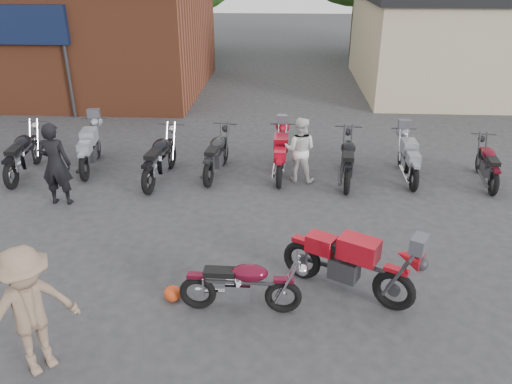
# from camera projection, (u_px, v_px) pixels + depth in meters

# --- Properties ---
(ground) EXTENTS (90.00, 90.00, 0.00)m
(ground) POSITION_uv_depth(u_px,v_px,m) (253.00, 312.00, 7.64)
(ground) COLOR #2E2E30
(brick_building) EXTENTS (12.00, 8.00, 4.00)m
(brick_building) POSITION_uv_depth(u_px,v_px,m) (51.00, 38.00, 19.91)
(brick_building) COLOR brown
(brick_building) RESTS_ON ground
(stucco_building) EXTENTS (10.00, 8.00, 3.50)m
(stucco_building) POSITION_uv_depth(u_px,v_px,m) (489.00, 45.00, 19.98)
(stucco_building) COLOR tan
(stucco_building) RESTS_ON ground
(vintage_motorcycle) EXTENTS (1.81, 0.62, 1.04)m
(vintage_motorcycle) POSITION_uv_depth(u_px,v_px,m) (243.00, 282.00, 7.47)
(vintage_motorcycle) COLOR #520A1C
(vintage_motorcycle) RESTS_ON ground
(sportbike) EXTENTS (2.24, 1.68, 1.26)m
(sportbike) POSITION_uv_depth(u_px,v_px,m) (350.00, 260.00, 7.81)
(sportbike) COLOR red
(sportbike) RESTS_ON ground
(helmet) EXTENTS (0.36, 0.36, 0.26)m
(helmet) POSITION_uv_depth(u_px,v_px,m) (173.00, 293.00, 7.86)
(helmet) COLOR #C23C14
(helmet) RESTS_ON ground
(person_dark) EXTENTS (0.67, 0.44, 1.85)m
(person_dark) POSITION_uv_depth(u_px,v_px,m) (55.00, 164.00, 10.65)
(person_dark) COLOR black
(person_dark) RESTS_ON ground
(person_light) EXTENTS (0.87, 0.73, 1.57)m
(person_light) POSITION_uv_depth(u_px,v_px,m) (300.00, 150.00, 11.83)
(person_light) COLOR silver
(person_light) RESTS_ON ground
(person_tan) EXTENTS (1.30, 1.33, 1.83)m
(person_tan) POSITION_uv_depth(u_px,v_px,m) (30.00, 312.00, 6.23)
(person_tan) COLOR #846852
(person_tan) RESTS_ON ground
(row_bike_0) EXTENTS (0.91, 2.20, 1.24)m
(row_bike_0) POSITION_uv_depth(u_px,v_px,m) (22.00, 151.00, 12.20)
(row_bike_0) COLOR black
(row_bike_0) RESTS_ON ground
(row_bike_1) EXTENTS (1.00, 2.15, 1.20)m
(row_bike_1) POSITION_uv_depth(u_px,v_px,m) (89.00, 146.00, 12.59)
(row_bike_1) COLOR #979DA5
(row_bike_1) RESTS_ON ground
(row_bike_2) EXTENTS (0.93, 2.22, 1.25)m
(row_bike_2) POSITION_uv_depth(u_px,v_px,m) (160.00, 156.00, 11.94)
(row_bike_2) COLOR black
(row_bike_2) RESTS_ON ground
(row_bike_3) EXTENTS (0.92, 2.09, 1.17)m
(row_bike_3) POSITION_uv_depth(u_px,v_px,m) (216.00, 152.00, 12.26)
(row_bike_3) COLOR black
(row_bike_3) RESTS_ON ground
(row_bike_4) EXTENTS (0.72, 2.04, 1.17)m
(row_bike_4) POSITION_uv_depth(u_px,v_px,m) (281.00, 153.00, 12.21)
(row_bike_4) COLOR #AF0E22
(row_bike_4) RESTS_ON ground
(row_bike_5) EXTENTS (0.88, 2.14, 1.21)m
(row_bike_5) POSITION_uv_depth(u_px,v_px,m) (348.00, 157.00, 11.90)
(row_bike_5) COLOR black
(row_bike_5) RESTS_ON ground
(row_bike_6) EXTENTS (0.66, 1.95, 1.13)m
(row_bike_6) POSITION_uv_depth(u_px,v_px,m) (409.00, 157.00, 12.02)
(row_bike_6) COLOR gray
(row_bike_6) RESTS_ON ground
(row_bike_7) EXTENTS (0.83, 1.92, 1.08)m
(row_bike_7) POSITION_uv_depth(u_px,v_px,m) (488.00, 162.00, 11.80)
(row_bike_7) COLOR #540A17
(row_bike_7) RESTS_ON ground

